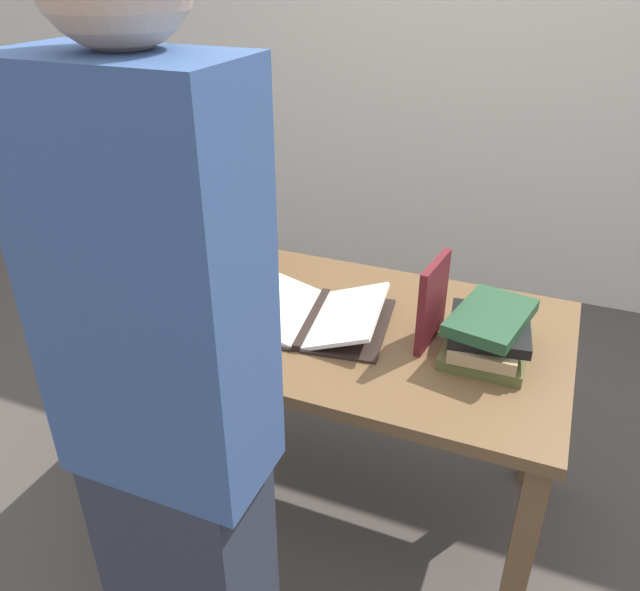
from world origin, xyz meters
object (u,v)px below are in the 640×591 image
object	(u,v)px
coffee_mug	(259,278)
person_reader	(175,443)
book_standing_upright	(433,302)
open_book	(312,314)
reading_lamp	(246,180)
book_stack_tall	(489,333)

from	to	relation	value
coffee_mug	person_reader	bearing A→B (deg)	-72.30
book_standing_upright	person_reader	world-z (taller)	person_reader
open_book	book_standing_upright	world-z (taller)	book_standing_upright
reading_lamp	person_reader	xyz separation A→B (m)	(0.36, -0.97, -0.16)
open_book	coffee_mug	size ratio (longest dim) A/B	4.57
reading_lamp	coffee_mug	size ratio (longest dim) A/B	3.95
book_stack_tall	book_standing_upright	distance (m)	0.17
book_stack_tall	coffee_mug	size ratio (longest dim) A/B	2.82
coffee_mug	book_standing_upright	bearing A→B (deg)	-7.28
open_book	book_standing_upright	bearing A→B (deg)	-2.45
book_stack_tall	reading_lamp	distance (m)	0.89
reading_lamp	person_reader	bearing A→B (deg)	-69.46
reading_lamp	person_reader	distance (m)	1.05
open_book	person_reader	xyz separation A→B (m)	(0.05, -0.76, 0.15)
book_stack_tall	coffee_mug	distance (m)	0.74
reading_lamp	coffee_mug	distance (m)	0.32
reading_lamp	book_standing_upright	bearing A→B (deg)	-15.43
open_book	book_stack_tall	world-z (taller)	book_stack_tall
book_stack_tall	person_reader	world-z (taller)	person_reader
book_standing_upright	coffee_mug	distance (m)	0.58
book_standing_upright	open_book	bearing A→B (deg)	-168.56
coffee_mug	person_reader	world-z (taller)	person_reader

